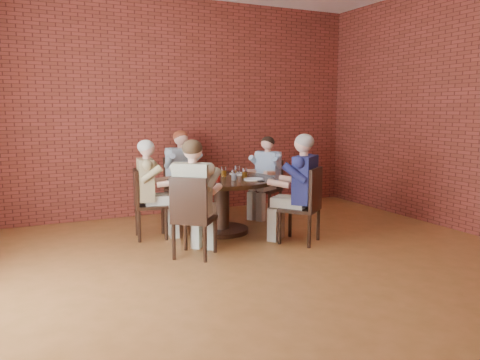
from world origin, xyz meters
name	(u,v)px	position (x,y,z in m)	size (l,w,h in m)	color
floor	(280,283)	(0.00, 0.00, 0.00)	(7.00, 7.00, 0.00)	#9A5D2F
wall_back	(169,107)	(0.00, 3.50, 1.70)	(7.00, 7.00, 0.00)	maroon
dining_table	(222,194)	(0.24, 2.00, 0.53)	(1.45, 1.45, 0.75)	black
chair_a	(269,185)	(1.30, 2.59, 0.49)	(0.53, 0.53, 0.89)	black
diner_a	(266,177)	(1.23, 2.55, 0.63)	(0.48, 0.59, 1.25)	#3E66A1
chair_b	(180,185)	(0.02, 3.11, 0.51)	(0.51, 0.51, 0.95)	black
diner_b	(183,175)	(0.04, 3.02, 0.67)	(0.54, 0.66, 1.35)	#94ACBC
chair_c	(145,201)	(-0.77, 2.15, 0.50)	(0.46, 0.46, 0.91)	black
diner_c	(150,190)	(-0.70, 2.14, 0.64)	(0.50, 0.61, 1.28)	brown
chair_d	(192,214)	(-0.51, 1.10, 0.51)	(0.60, 0.60, 0.94)	black
diner_d	(194,199)	(-0.45, 1.16, 0.67)	(0.53, 0.65, 1.34)	#B59E8E
chair_e	(307,203)	(1.00, 1.06, 0.52)	(0.62, 0.62, 0.96)	black
diner_e	(300,189)	(0.94, 1.13, 0.68)	(0.55, 0.67, 1.37)	#1C1E4F
plate_a	(238,174)	(0.62, 2.25, 0.76)	(0.26, 0.26, 0.01)	white
plate_b	(208,173)	(0.24, 2.48, 0.76)	(0.26, 0.26, 0.01)	white
plate_c	(194,179)	(-0.13, 2.06, 0.76)	(0.26, 0.26, 0.01)	white
plate_d	(254,179)	(0.57, 1.69, 0.76)	(0.26, 0.26, 0.01)	white
glass_a	(237,171)	(0.54, 2.14, 0.82)	(0.07, 0.07, 0.14)	white
glass_b	(224,172)	(0.33, 2.12, 0.82)	(0.07, 0.07, 0.14)	white
glass_c	(198,172)	(-0.01, 2.22, 0.82)	(0.07, 0.07, 0.14)	white
glass_d	(207,172)	(0.10, 2.16, 0.82)	(0.07, 0.07, 0.14)	white
glass_e	(206,174)	(0.00, 1.96, 0.82)	(0.07, 0.07, 0.14)	white
glass_f	(218,177)	(0.06, 1.70, 0.82)	(0.07, 0.07, 0.14)	white
glass_g	(234,175)	(0.32, 1.76, 0.82)	(0.07, 0.07, 0.14)	white
glass_h	(245,173)	(0.52, 1.86, 0.82)	(0.07, 0.07, 0.14)	white
smartphone	(260,181)	(0.60, 1.56, 0.75)	(0.07, 0.15, 0.01)	black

